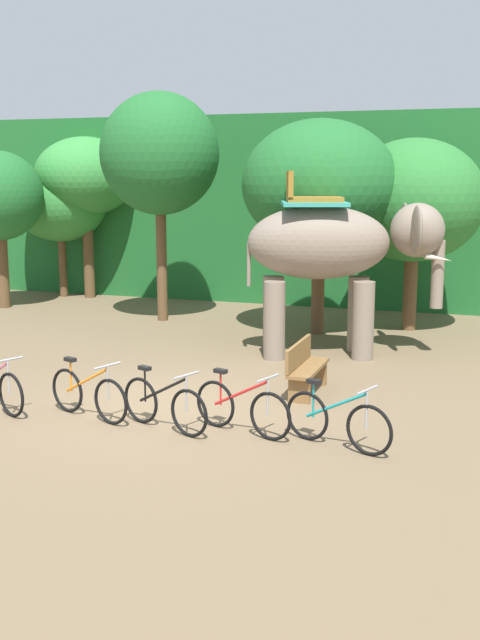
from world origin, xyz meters
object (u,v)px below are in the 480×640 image
(bike_black, at_px, (164,404))
(tree_right, at_px, (160,155))
(bike_red, at_px, (242,408))
(tree_far_left, at_px, (60,203))
(tree_center_right, at_px, (86,177))
(tree_center_left, at_px, (320,185))
(bike_teal, at_px, (337,421))
(tree_left, at_px, (414,201))
(elephant, at_px, (335,250))
(bike_orange, at_px, (88,394))
(wooden_bench, at_px, (305,366))

(bike_black, bearing_deg, tree_right, 114.52)
(bike_red, bearing_deg, tree_far_left, 131.84)
(tree_center_right, xyz_separation_m, tree_right, (3.67, -2.73, 0.57))
(bike_black, bearing_deg, tree_center_right, 124.34)
(tree_center_left, relative_size, bike_teal, 3.06)
(tree_center_left, xyz_separation_m, tree_left, (2.01, 1.14, -0.38))
(tree_right, distance_m, elephant, 5.88)
(bike_red, bearing_deg, bike_black, -169.37)
(bike_orange, xyz_separation_m, wooden_bench, (2.83, 2.42, 0.09))
(tree_center_right, xyz_separation_m, bike_teal, (9.87, -10.62, -3.24))
(tree_far_left, relative_size, tree_right, 0.71)
(tree_center_left, relative_size, tree_left, 1.09)
(tree_center_left, bearing_deg, wooden_bench, -79.26)
(tree_center_right, height_order, tree_left, tree_center_right)
(bike_teal, height_order, wooden_bench, bike_teal)
(wooden_bench, bearing_deg, tree_far_left, 140.17)
(tree_center_right, distance_m, wooden_bench, 12.38)
(tree_center_right, relative_size, tree_left, 1.06)
(tree_right, height_order, bike_black, tree_right)
(bike_black, xyz_separation_m, bike_red, (1.14, 0.21, 0.00))
(tree_center_right, height_order, bike_red, tree_center_right)
(bike_orange, bearing_deg, elephant, 63.60)
(tree_left, bearing_deg, elephant, -110.11)
(bike_black, bearing_deg, tree_center_left, 86.05)
(tree_left, height_order, bike_black, tree_left)
(bike_red, bearing_deg, bike_teal, -5.69)
(tree_right, xyz_separation_m, tree_left, (6.16, 0.82, -1.10))
(tree_far_left, relative_size, tree_center_left, 0.81)
(tree_center_left, height_order, bike_red, tree_center_left)
(tree_center_right, distance_m, tree_right, 4.61)
(tree_far_left, relative_size, bike_black, 2.50)
(wooden_bench, bearing_deg, bike_orange, -139.38)
(tree_center_right, xyz_separation_m, tree_left, (9.83, -1.92, -0.53))
(tree_left, bearing_deg, tree_center_right, 168.97)
(bike_orange, xyz_separation_m, bike_black, (1.34, -0.13, 0.00))
(tree_far_left, relative_size, tree_center_right, 0.84)
(tree_far_left, distance_m, tree_center_left, 9.20)
(bike_teal, bearing_deg, tree_left, 90.25)
(tree_right, relative_size, elephant, 1.35)
(tree_right, relative_size, bike_red, 3.49)
(tree_right, height_order, bike_teal, tree_right)
(elephant, bearing_deg, bike_red, -92.24)
(bike_orange, height_order, bike_red, same)
(elephant, height_order, bike_black, elephant)
(tree_right, height_order, elephant, tree_right)
(tree_right, xyz_separation_m, bike_black, (3.63, -7.96, -3.81))
(bike_black, distance_m, bike_teal, 2.57)
(wooden_bench, bearing_deg, bike_red, -98.51)
(bike_orange, height_order, bike_black, same)
(tree_center_left, height_order, bike_orange, tree_center_left)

